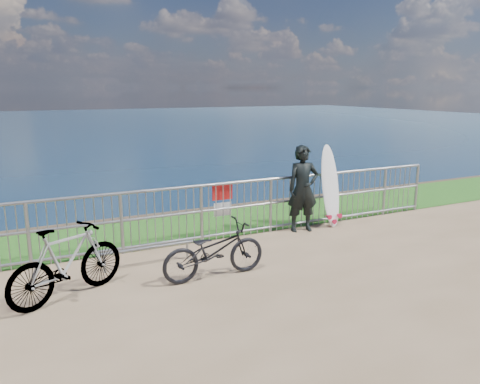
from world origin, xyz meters
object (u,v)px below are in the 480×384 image
surfboard (331,189)px  bicycle_near (214,251)px  surfer (303,189)px  bicycle_far (67,262)px

surfboard → bicycle_near: (-3.30, -1.52, -0.36)m
surfer → bicycle_far: 4.87m
surfboard → bicycle_near: bearing=-155.2°
bicycle_near → bicycle_far: bicycle_far is taller
surfer → surfboard: (0.73, 0.05, -0.08)m
bicycle_near → bicycle_far: size_ratio=0.95×
bicycle_far → bicycle_near: bearing=-121.4°
surfboard → bicycle_near: surfboard is taller
bicycle_near → bicycle_far: 2.13m
surfer → bicycle_far: size_ratio=1.00×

